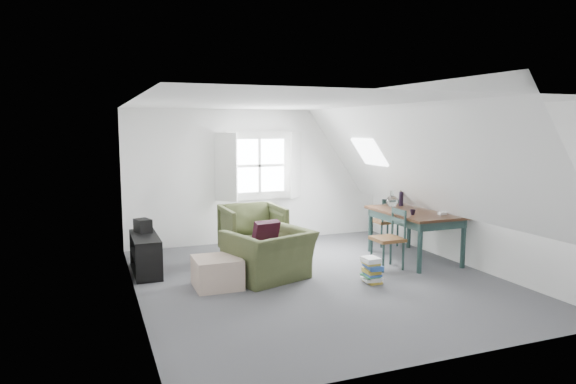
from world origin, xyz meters
name	(u,v)px	position (x,y,z in m)	size (l,w,h in m)	color
floor	(318,280)	(0.00, 0.00, 0.00)	(5.50, 5.50, 0.00)	#4D4E52
ceiling	(320,104)	(0.00, 0.00, 2.50)	(5.50, 5.50, 0.00)	white
wall_back	(259,176)	(0.00, 2.75, 1.25)	(5.00, 5.00, 0.00)	white
wall_front	(445,231)	(0.00, -2.75, 1.25)	(5.00, 5.00, 0.00)	white
wall_left	(134,203)	(-2.50, 0.00, 1.25)	(5.50, 5.50, 0.00)	white
wall_right	(463,186)	(2.50, 0.00, 1.25)	(5.50, 5.50, 0.00)	white
slope_left	(210,159)	(-1.55, 0.00, 1.78)	(5.50, 5.50, 0.00)	white
slope_right	(413,154)	(1.55, 0.00, 1.78)	(5.50, 5.50, 0.00)	white
dormer_window	(260,166)	(0.00, 2.68, 1.45)	(1.71, 0.35, 1.30)	white
skylight	(369,152)	(1.55, 1.30, 1.75)	(0.55, 0.75, 0.04)	white
armchair_near	(269,279)	(-0.65, 0.28, 0.00)	(1.10, 0.96, 0.71)	#3F4724
armchair_far	(253,257)	(-0.50, 1.55, 0.00)	(0.95, 0.98, 0.89)	#3F4724
throw_pillow	(266,234)	(-0.65, 0.43, 0.64)	(0.38, 0.11, 0.38)	#330E1D
ottoman	(217,272)	(-1.43, 0.20, 0.21)	(0.62, 0.62, 0.41)	tan
dining_table	(414,217)	(1.95, 0.48, 0.70)	(0.97, 1.62, 0.81)	#311B11
demijohn	(392,201)	(1.80, 0.93, 0.92)	(0.20, 0.20, 0.28)	silver
vase_twigs	(401,198)	(2.05, 1.03, 0.95)	(0.08, 0.09, 0.62)	black
cup	(413,215)	(1.70, 0.18, 0.81)	(0.09, 0.09, 0.08)	black
paper_box	(442,213)	(2.15, 0.03, 0.83)	(0.12, 0.08, 0.04)	white
dining_chair_far	(386,221)	(2.05, 1.51, 0.47)	(0.42, 0.42, 0.89)	brown
dining_chair_near	(390,238)	(1.28, 0.16, 0.48)	(0.43, 0.43, 0.92)	brown
media_shelf	(146,257)	(-2.27, 1.23, 0.26)	(0.37, 1.12, 0.57)	black
electronics_box	(143,226)	(-2.27, 1.52, 0.67)	(0.20, 0.28, 0.22)	black
magazine_stack	(372,270)	(0.64, -0.39, 0.18)	(0.27, 0.32, 0.36)	#B29933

